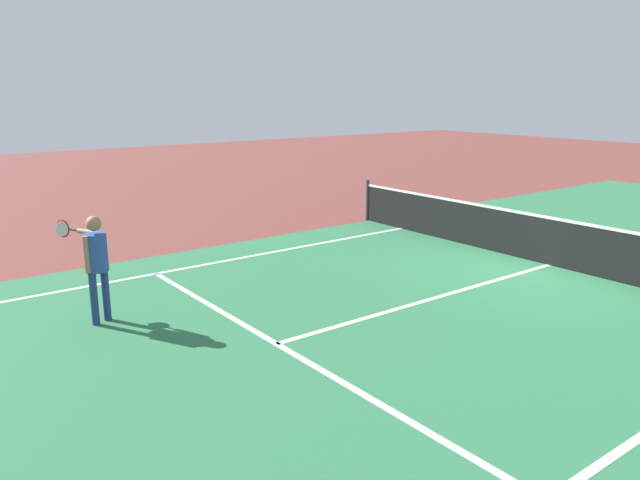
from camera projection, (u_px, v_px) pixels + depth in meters
ground_plane at (549, 265)px, 12.07m from camera, size 60.00×60.00×0.00m
court_surface_inbounds at (549, 265)px, 12.07m from camera, size 10.62×24.40×0.00m
line_sideline_left at (179, 269)px, 11.76m from camera, size 0.10×11.89×0.01m
line_service_near at (277, 344)px, 8.32m from camera, size 8.22×0.10×0.01m
line_center_service at (438, 297)px, 10.19m from camera, size 0.10×6.40×0.01m
net at (551, 241)px, 11.96m from camera, size 10.87×0.09×1.07m
player_near at (95, 257)px, 8.88m from camera, size 1.18×0.51×1.61m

